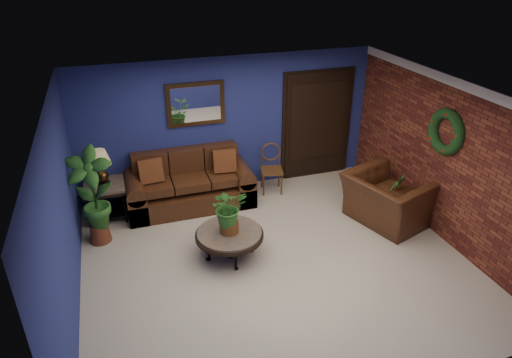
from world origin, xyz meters
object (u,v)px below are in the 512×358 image
object	(u,v)px
table_lamp	(100,163)
coffee_table	(229,235)
end_table	(105,192)
armchair	(387,199)
side_chair	(271,165)
sofa	(189,187)

from	to	relation	value
table_lamp	coffee_table	bearing A→B (deg)	-45.62
end_table	armchair	size ratio (longest dim) A/B	0.54
end_table	side_chair	bearing A→B (deg)	1.27
table_lamp	side_chair	world-z (taller)	table_lamp
coffee_table	sofa	bearing A→B (deg)	98.71
coffee_table	side_chair	size ratio (longest dim) A/B	1.10
end_table	sofa	bearing A→B (deg)	1.33
coffee_table	armchair	bearing A→B (deg)	2.95
sofa	coffee_table	size ratio (longest dim) A/B	2.18
end_table	coffee_table	bearing A→B (deg)	-45.62
sofa	table_lamp	size ratio (longest dim) A/B	3.70
sofa	table_lamp	distance (m)	1.58
side_chair	armchair	bearing A→B (deg)	-35.65
coffee_table	armchair	size ratio (longest dim) A/B	0.79
side_chair	armchair	size ratio (longest dim) A/B	0.72
end_table	side_chair	size ratio (longest dim) A/B	0.75
armchair	sofa	bearing A→B (deg)	44.18
side_chair	armchair	world-z (taller)	side_chair
end_table	side_chair	distance (m)	2.99
end_table	table_lamp	world-z (taller)	table_lamp
sofa	end_table	world-z (taller)	sofa
sofa	table_lamp	xyz separation A→B (m)	(-1.42, -0.03, 0.69)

